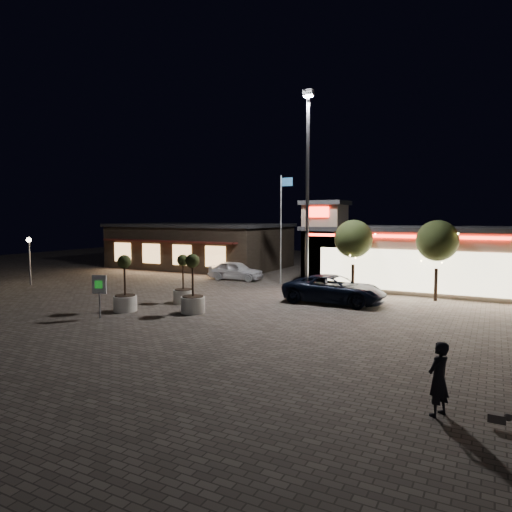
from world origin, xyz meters
The scene contains 16 objects.
ground centered at (0.00, 0.00, 0.00)m, with size 90.00×90.00×0.00m, color #695D55.
retail_building centered at (9.51, 15.82, 2.21)m, with size 20.40×8.40×6.10m.
restaurant_building centered at (-14.00, 19.97, 2.16)m, with size 16.40×11.00×4.30m.
floodlight_pole centered at (2.00, 8.00, 7.02)m, with size 0.60×0.40×12.38m.
flagpole centered at (-1.90, 13.00, 4.74)m, with size 0.95×0.10×8.00m.
lamp_post_west centered at (-18.00, 4.00, 2.46)m, with size 0.36×0.36×3.48m.
string_tree_a centered at (4.00, 11.00, 3.56)m, with size 2.42×2.42×4.79m.
string_tree_b centered at (9.00, 11.00, 3.56)m, with size 2.42×2.42×4.79m.
pickup_truck centered at (3.90, 7.51, 0.81)m, with size 2.69×5.84×1.62m, color black.
white_sedan centered at (-6.04, 13.31, 0.75)m, with size 1.76×4.38×1.49m, color white.
pedestrian centered at (10.87, -5.72, 0.94)m, with size 0.69×0.45×1.89m, color black.
dog centered at (12.26, -5.85, 0.27)m, with size 0.52×0.19×0.28m.
planter_left centered at (-3.85, 3.50, 0.87)m, with size 1.15×1.15×2.82m.
planter_mid centered at (-5.19, 0.22, 0.92)m, with size 1.21×1.21×2.98m.
planter_right centered at (-1.77, 1.54, 0.95)m, with size 1.25×1.25×3.07m.
valet_sign centered at (-5.06, -1.65, 1.49)m, with size 0.67×0.34×2.14m.
Camera 1 is at (11.96, -17.62, 4.97)m, focal length 32.00 mm.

